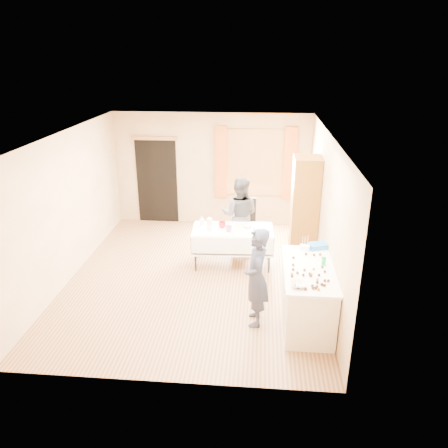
# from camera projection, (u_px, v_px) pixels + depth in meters

# --- Properties ---
(floor) EXTENTS (4.50, 5.50, 0.02)m
(floor) POSITION_uv_depth(u_px,v_px,m) (196.00, 277.00, 8.03)
(floor) COLOR #9E7047
(floor) RESTS_ON ground
(ceiling) EXTENTS (4.50, 5.50, 0.02)m
(ceiling) POSITION_uv_depth(u_px,v_px,m) (192.00, 134.00, 7.06)
(ceiling) COLOR white
(ceiling) RESTS_ON floor
(wall_back) EXTENTS (4.50, 0.02, 2.60)m
(wall_back) POSITION_uv_depth(u_px,v_px,m) (212.00, 170.00, 10.10)
(wall_back) COLOR tan
(wall_back) RESTS_ON floor
(wall_front) EXTENTS (4.50, 0.02, 2.60)m
(wall_front) POSITION_uv_depth(u_px,v_px,m) (157.00, 292.00, 4.99)
(wall_front) COLOR tan
(wall_front) RESTS_ON floor
(wall_left) EXTENTS (0.02, 5.50, 2.60)m
(wall_left) POSITION_uv_depth(u_px,v_px,m) (68.00, 206.00, 7.73)
(wall_left) COLOR tan
(wall_left) RESTS_ON floor
(wall_right) EXTENTS (0.02, 5.50, 2.60)m
(wall_right) POSITION_uv_depth(u_px,v_px,m) (326.00, 214.00, 7.36)
(wall_right) COLOR tan
(wall_right) RESTS_ON floor
(window_frame) EXTENTS (1.32, 0.06, 1.52)m
(window_frame) POSITION_uv_depth(u_px,v_px,m) (255.00, 163.00, 9.91)
(window_frame) COLOR olive
(window_frame) RESTS_ON wall_back
(window_pane) EXTENTS (1.20, 0.02, 1.40)m
(window_pane) POSITION_uv_depth(u_px,v_px,m) (255.00, 163.00, 9.89)
(window_pane) COLOR white
(window_pane) RESTS_ON wall_back
(curtain_left) EXTENTS (0.28, 0.06, 1.65)m
(curtain_left) POSITION_uv_depth(u_px,v_px,m) (221.00, 162.00, 9.92)
(curtain_left) COLOR #B25924
(curtain_left) RESTS_ON wall_back
(curtain_right) EXTENTS (0.28, 0.06, 1.65)m
(curtain_right) POSITION_uv_depth(u_px,v_px,m) (290.00, 164.00, 9.80)
(curtain_right) COLOR #B25924
(curtain_right) RESTS_ON wall_back
(doorway) EXTENTS (0.95, 0.04, 2.00)m
(doorway) POSITION_uv_depth(u_px,v_px,m) (157.00, 181.00, 10.29)
(doorway) COLOR black
(doorway) RESTS_ON floor
(door_lintel) EXTENTS (1.05, 0.06, 0.08)m
(door_lintel) POSITION_uv_depth(u_px,v_px,m) (154.00, 138.00, 9.88)
(door_lintel) COLOR olive
(door_lintel) RESTS_ON wall_back
(cabinet) EXTENTS (0.50, 0.60, 2.06)m
(cabinet) POSITION_uv_depth(u_px,v_px,m) (304.00, 210.00, 8.35)
(cabinet) COLOR brown
(cabinet) RESTS_ON floor
(counter) EXTENTS (0.75, 1.58, 0.91)m
(counter) POSITION_uv_depth(u_px,v_px,m) (307.00, 295.00, 6.55)
(counter) COLOR beige
(counter) RESTS_ON floor
(party_table) EXTENTS (1.56, 0.85, 0.75)m
(party_table) POSITION_uv_depth(u_px,v_px,m) (233.00, 243.00, 8.32)
(party_table) COLOR black
(party_table) RESTS_ON floor
(chair) EXTENTS (0.42, 0.42, 0.99)m
(chair) POSITION_uv_depth(u_px,v_px,m) (245.00, 231.00, 9.28)
(chair) COLOR black
(chair) RESTS_ON floor
(girl) EXTENTS (0.62, 0.46, 1.54)m
(girl) POSITION_uv_depth(u_px,v_px,m) (257.00, 277.00, 6.41)
(girl) COLOR #23273D
(girl) RESTS_ON floor
(woman) EXTENTS (0.92, 0.79, 1.57)m
(woman) POSITION_uv_depth(u_px,v_px,m) (240.00, 215.00, 8.79)
(woman) COLOR black
(woman) RESTS_ON floor
(soda_can) EXTENTS (0.08, 0.08, 0.12)m
(soda_can) POSITION_uv_depth(u_px,v_px,m) (324.00, 261.00, 6.45)
(soda_can) COLOR #0D9638
(soda_can) RESTS_ON counter
(mixing_bowl) EXTENTS (0.24, 0.24, 0.05)m
(mixing_bowl) POSITION_uv_depth(u_px,v_px,m) (298.00, 285.00, 5.88)
(mixing_bowl) COLOR white
(mixing_bowl) RESTS_ON counter
(foam_block) EXTENTS (0.17, 0.13, 0.08)m
(foam_block) POSITION_uv_depth(u_px,v_px,m) (305.00, 248.00, 6.94)
(foam_block) COLOR white
(foam_block) RESTS_ON counter
(blue_basket) EXTENTS (0.35, 0.29, 0.08)m
(blue_basket) POSITION_uv_depth(u_px,v_px,m) (318.00, 246.00, 7.01)
(blue_basket) COLOR blue
(blue_basket) RESTS_ON counter
(pitcher) EXTENTS (0.12, 0.12, 0.22)m
(pitcher) POSITION_uv_depth(u_px,v_px,m) (209.00, 224.00, 8.11)
(pitcher) COLOR silver
(pitcher) RESTS_ON party_table
(cup_red) EXTENTS (0.17, 0.17, 0.11)m
(cup_red) POSITION_uv_depth(u_px,v_px,m) (222.00, 225.00, 8.24)
(cup_red) COLOR red
(cup_red) RESTS_ON party_table
(cup_rainbow) EXTENTS (0.18, 0.18, 0.11)m
(cup_rainbow) POSITION_uv_depth(u_px,v_px,m) (229.00, 229.00, 8.06)
(cup_rainbow) COLOR red
(cup_rainbow) RESTS_ON party_table
(small_bowl) EXTENTS (0.23, 0.23, 0.05)m
(small_bowl) POSITION_uv_depth(u_px,v_px,m) (247.00, 226.00, 8.26)
(small_bowl) COLOR white
(small_bowl) RESTS_ON party_table
(pastry_tray) EXTENTS (0.31, 0.24, 0.02)m
(pastry_tray) POSITION_uv_depth(u_px,v_px,m) (258.00, 231.00, 8.06)
(pastry_tray) COLOR white
(pastry_tray) RESTS_ON party_table
(bottle) EXTENTS (0.13, 0.13, 0.18)m
(bottle) POSITION_uv_depth(u_px,v_px,m) (202.00, 221.00, 8.36)
(bottle) COLOR white
(bottle) RESTS_ON party_table
(cake_balls) EXTENTS (0.53, 1.13, 0.04)m
(cake_balls) POSITION_uv_depth(u_px,v_px,m) (310.00, 275.00, 6.14)
(cake_balls) COLOR #3F2314
(cake_balls) RESTS_ON counter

